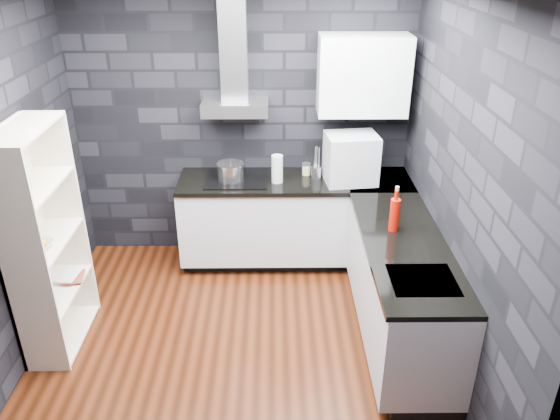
{
  "coord_description": "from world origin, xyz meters",
  "views": [
    {
      "loc": [
        0.31,
        -3.44,
        2.96
      ],
      "look_at": [
        0.35,
        0.45,
        1.0
      ],
      "focal_mm": 35.0,
      "sensor_mm": 36.0,
      "label": 1
    }
  ],
  "objects_px": {
    "glass_vase": "(277,169)",
    "appliance_garage": "(351,159)",
    "utensil_crock": "(316,173)",
    "fruit_bowl": "(39,245)",
    "bookshelf": "(45,242)",
    "pot": "(231,172)",
    "storage_jar": "(306,170)",
    "red_bottle": "(394,215)"
  },
  "relations": [
    {
      "from": "fruit_bowl",
      "to": "pot",
      "type": "bearing_deg",
      "value": 43.8
    },
    {
      "from": "red_bottle",
      "to": "bookshelf",
      "type": "height_order",
      "value": "bookshelf"
    },
    {
      "from": "glass_vase",
      "to": "storage_jar",
      "type": "distance_m",
      "value": 0.34
    },
    {
      "from": "pot",
      "to": "appliance_garage",
      "type": "distance_m",
      "value": 1.12
    },
    {
      "from": "storage_jar",
      "to": "fruit_bowl",
      "type": "xyz_separation_m",
      "value": [
        -2.03,
        -1.39,
        -0.01
      ]
    },
    {
      "from": "glass_vase",
      "to": "utensil_crock",
      "type": "bearing_deg",
      "value": 11.89
    },
    {
      "from": "utensil_crock",
      "to": "fruit_bowl",
      "type": "distance_m",
      "value": 2.49
    },
    {
      "from": "pot",
      "to": "utensil_crock",
      "type": "height_order",
      "value": "pot"
    },
    {
      "from": "utensil_crock",
      "to": "red_bottle",
      "type": "relative_size",
      "value": 0.45
    },
    {
      "from": "glass_vase",
      "to": "utensil_crock",
      "type": "xyz_separation_m",
      "value": [
        0.37,
        0.08,
        -0.07
      ]
    },
    {
      "from": "storage_jar",
      "to": "red_bottle",
      "type": "xyz_separation_m",
      "value": [
        0.62,
        -1.12,
        0.08
      ]
    },
    {
      "from": "pot",
      "to": "red_bottle",
      "type": "height_order",
      "value": "red_bottle"
    },
    {
      "from": "storage_jar",
      "to": "appliance_garage",
      "type": "distance_m",
      "value": 0.46
    },
    {
      "from": "glass_vase",
      "to": "red_bottle",
      "type": "height_order",
      "value": "red_bottle"
    },
    {
      "from": "glass_vase",
      "to": "appliance_garage",
      "type": "bearing_deg",
      "value": 0.74
    },
    {
      "from": "appliance_garage",
      "to": "glass_vase",
      "type": "bearing_deg",
      "value": 173.93
    },
    {
      "from": "red_bottle",
      "to": "glass_vase",
      "type": "bearing_deg",
      "value": 133.7
    },
    {
      "from": "glass_vase",
      "to": "storage_jar",
      "type": "bearing_deg",
      "value": 31.77
    },
    {
      "from": "storage_jar",
      "to": "appliance_garage",
      "type": "bearing_deg",
      "value": -22.55
    },
    {
      "from": "pot",
      "to": "utensil_crock",
      "type": "relative_size",
      "value": 2.05
    },
    {
      "from": "appliance_garage",
      "to": "fruit_bowl",
      "type": "distance_m",
      "value": 2.73
    },
    {
      "from": "glass_vase",
      "to": "red_bottle",
      "type": "bearing_deg",
      "value": -46.3
    },
    {
      "from": "storage_jar",
      "to": "glass_vase",
      "type": "bearing_deg",
      "value": -148.23
    },
    {
      "from": "red_bottle",
      "to": "bookshelf",
      "type": "xyz_separation_m",
      "value": [
        -2.65,
        -0.17,
        -0.13
      ]
    },
    {
      "from": "glass_vase",
      "to": "fruit_bowl",
      "type": "xyz_separation_m",
      "value": [
        -1.75,
        -1.22,
        -0.09
      ]
    },
    {
      "from": "utensil_crock",
      "to": "pot",
      "type": "bearing_deg",
      "value": -177.49
    },
    {
      "from": "pot",
      "to": "storage_jar",
      "type": "distance_m",
      "value": 0.73
    },
    {
      "from": "appliance_garage",
      "to": "bookshelf",
      "type": "height_order",
      "value": "bookshelf"
    },
    {
      "from": "pot",
      "to": "appliance_garage",
      "type": "height_order",
      "value": "appliance_garage"
    },
    {
      "from": "glass_vase",
      "to": "utensil_crock",
      "type": "distance_m",
      "value": 0.38
    },
    {
      "from": "bookshelf",
      "to": "pot",
      "type": "bearing_deg",
      "value": 24.3
    },
    {
      "from": "glass_vase",
      "to": "bookshelf",
      "type": "height_order",
      "value": "bookshelf"
    },
    {
      "from": "utensil_crock",
      "to": "fruit_bowl",
      "type": "xyz_separation_m",
      "value": [
        -2.12,
        -1.3,
        -0.02
      ]
    },
    {
      "from": "glass_vase",
      "to": "appliance_garage",
      "type": "height_order",
      "value": "appliance_garage"
    },
    {
      "from": "utensil_crock",
      "to": "bookshelf",
      "type": "height_order",
      "value": "bookshelf"
    },
    {
      "from": "pot",
      "to": "utensil_crock",
      "type": "distance_m",
      "value": 0.81
    },
    {
      "from": "appliance_garage",
      "to": "bookshelf",
      "type": "relative_size",
      "value": 0.26
    },
    {
      "from": "bookshelf",
      "to": "storage_jar",
      "type": "bearing_deg",
      "value": 15.36
    },
    {
      "from": "fruit_bowl",
      "to": "glass_vase",
      "type": "bearing_deg",
      "value": 34.84
    },
    {
      "from": "red_bottle",
      "to": "appliance_garage",
      "type": "bearing_deg",
      "value": 103.21
    },
    {
      "from": "utensil_crock",
      "to": "bookshelf",
      "type": "distance_m",
      "value": 2.43
    },
    {
      "from": "glass_vase",
      "to": "bookshelf",
      "type": "relative_size",
      "value": 0.15
    }
  ]
}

